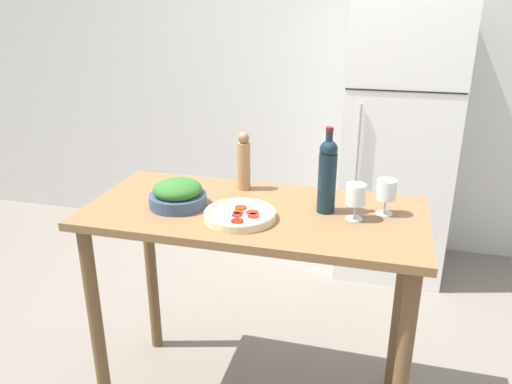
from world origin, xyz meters
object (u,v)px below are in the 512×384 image
Objects in this scene: pepper_mill at (244,162)px; homemade_pizza at (240,214)px; refrigerator at (398,143)px; wine_glass_far at (386,191)px; wine_bottle at (327,174)px; salad_bowl at (178,194)px; wine_glass_near at (356,196)px.

homemade_pizza is at bearing -76.58° from pepper_mill.
refrigerator is 12.53× the size of wine_glass_far.
refrigerator reaches higher than wine_bottle.
refrigerator is 6.89× the size of pepper_mill.
homemade_pizza is at bearing -152.91° from wine_bottle.
pepper_mill reaches higher than salad_bowl.
homemade_pizza is (-0.41, -0.11, -0.07)m from wine_glass_near.
wine_glass_near is 0.43m from homemade_pizza.
wine_bottle is 0.41m from pepper_mill.
wine_glass_far is at bearing -92.63° from refrigerator.
wine_glass_near is 0.69m from salad_bowl.
pepper_mill is at bearing 103.42° from homemade_pizza.
refrigerator is 1.45m from pepper_mill.
wine_glass_far is 0.51× the size of homemade_pizza.
refrigerator is 1.76m from salad_bowl.
homemade_pizza is at bearing -160.56° from wine_glass_far.
wine_bottle is at bearing -101.34° from refrigerator.
salad_bowl is at bearing -170.83° from wine_bottle.
wine_glass_near is 1.00× the size of wine_glass_far.
refrigerator is at bearing 83.32° from wine_glass_near.
wine_glass_far is (-0.06, -1.40, 0.18)m from refrigerator.
wine_glass_near is at bearing -143.92° from wine_glass_far.
wine_glass_near and wine_glass_far have the same top height.
wine_bottle is (-0.29, -1.43, 0.24)m from refrigerator.
pepper_mill is 0.33m from salad_bowl.
pepper_mill is 1.11× the size of salad_bowl.
wine_glass_near is (-0.17, -1.48, 0.18)m from refrigerator.
wine_bottle is 2.41× the size of wine_glass_near.
wine_glass_far is (0.22, 0.03, -0.06)m from wine_bottle.
salad_bowl is 0.28m from homemade_pizza.
refrigerator is at bearing 62.45° from pepper_mill.
refrigerator reaches higher than homemade_pizza.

